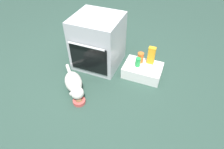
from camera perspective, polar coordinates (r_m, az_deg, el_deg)
The scene contains 8 objects.
ground at distance 2.53m, azimuth -6.69°, elevation -1.78°, with size 8.00×8.00×0.00m, color #284238.
oven at distance 2.61m, azimuth -4.21°, elevation 9.72°, with size 0.60×0.63×0.70m.
pantry_cabinet at distance 2.58m, azimuth 9.07°, elevation 1.26°, with size 0.49×0.35×0.15m, color white.
food_bowl at distance 2.27m, azimuth -9.77°, elevation -7.77°, with size 0.14×0.14×0.08m.
cat at distance 2.35m, azimuth -11.22°, elevation -2.76°, with size 0.52×0.55×0.22m.
soda_can at distance 2.49m, azimuth 7.72°, elevation 3.68°, with size 0.07×0.07×0.12m, color green.
sauce_jar at distance 2.55m, azimuth 8.48°, elevation 5.01°, with size 0.08×0.08×0.14m, color #D16023.
juice_carton at distance 2.53m, azimuth 11.64°, elevation 5.59°, with size 0.09×0.06×0.24m, color orange.
Camera 1 is at (0.95, -1.58, 1.74)m, focal length 30.70 mm.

